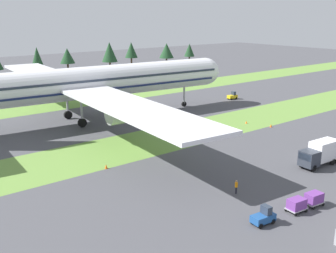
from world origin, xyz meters
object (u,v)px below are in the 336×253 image
Objects in this scene: ground_crew_marshaller at (236,186)px; taxiway_marker_2 at (271,126)px; airliner at (83,83)px; baggage_tug at (264,217)px; taxiway_marker_1 at (106,166)px; taxiway_marker_0 at (246,122)px; pushback_tractor at (233,96)px; cargo_dolly_lead at (297,204)px; catering_truck at (320,153)px; cargo_dolly_second at (314,198)px.

taxiway_marker_2 is (27.90, 16.52, -0.63)m from ground_crew_marshaller.
airliner reaches higher than baggage_tug.
airliner is 130.39× the size of taxiway_marker_1.
ground_crew_marshaller is 2.69× the size of taxiway_marker_1.
pushback_tractor is at bearing 49.53° from taxiway_marker_0.
cargo_dolly_lead is at bearing 4.57° from airliner.
catering_truck reaches higher than pushback_tractor.
cargo_dolly_lead is 7.63m from ground_crew_marshaller.
taxiway_marker_1 is (-50.18, -22.53, -0.49)m from pushback_tractor.
airliner is at bearing 90.00° from pushback_tractor.
cargo_dolly_lead is 3.70× the size of taxiway_marker_2.
taxiway_marker_1 is at bearing -173.07° from taxiway_marker_0.
pushback_tractor is (45.28, 46.57, 0.00)m from baggage_tug.
cargo_dolly_lead is at bearing -111.29° from ground_crew_marshaller.
catering_truck is 11.14× the size of taxiway_marker_2.
taxiway_marker_0 is (24.64, 28.77, -0.68)m from cargo_dolly_lead.
taxiway_marker_0 is at bearing 144.27° from pushback_tractor.
baggage_tug reaches higher than cargo_dolly_second.
airliner is 35.96× the size of cargo_dolly_second.
catering_truck is at bearing -36.00° from taxiway_marker_1.
cargo_dolly_second is 3.63× the size of taxiway_marker_1.
catering_truck is 4.06× the size of ground_crew_marshaller.
taxiway_marker_2 is at bearing -41.55° from cargo_dolly_lead.
taxiway_marker_2 is (31.27, 23.44, -0.50)m from baggage_tug.
cargo_dolly_lead is 4.83× the size of taxiway_marker_0.
baggage_tug is 4.21× the size of taxiway_marker_1.
cargo_dolly_second is at bearing 122.68° from catering_truck.
cargo_dolly_lead is 0.33× the size of catering_truck.
catering_truck reaches higher than taxiway_marker_1.
catering_truck is at bearing -54.35° from cargo_dolly_second.
cargo_dolly_lead is (5.00, -0.53, 0.10)m from baggage_tug.
airliner is 11.93× the size of catering_truck.
airliner is 132.90× the size of taxiway_marker_2.
cargo_dolly_second is at bearing -62.80° from taxiway_marker_1.
airliner reaches higher than taxiway_marker_0.
cargo_dolly_lead is at bearing -68.05° from taxiway_marker_1.
cargo_dolly_lead is 0.87× the size of pushback_tractor.
ground_crew_marshaller is at bearing 18.41° from cargo_dolly_lead.
taxiway_marker_1 is (-4.91, 24.04, -0.49)m from baggage_tug.
airliner is 173.62× the size of taxiway_marker_0.
pushback_tractor is at bearing 90.00° from airliner.
airliner is 37.94m from taxiway_marker_2.
pushback_tractor is at bearing 24.17° from taxiway_marker_1.
catering_truck is (19.92, 6.00, 1.14)m from baggage_tug.
taxiway_marker_2 is at bearing -0.96° from taxiway_marker_1.
pushback_tractor is (37.40, 47.40, -0.10)m from cargo_dolly_second.
ground_crew_marshaller is at bearing 89.91° from catering_truck.
taxiway_marker_2 is (11.34, 17.44, -1.64)m from catering_truck.
taxiway_marker_0 is at bearing 6.93° from taxiway_marker_1.
taxiway_marker_2 is at bearing 153.54° from pushback_tractor.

